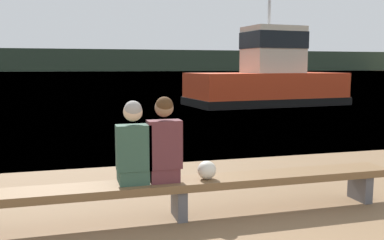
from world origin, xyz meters
TOP-DOWN VIEW (x-y plane):
  - water_surface at (0.00, 126.34)m, footprint 240.00×240.00m
  - far_shoreline at (0.00, 160.44)m, footprint 600.00×12.00m
  - bench_main at (-0.21, 3.37)m, footprint 5.83×0.47m
  - person_left at (-0.76, 3.38)m, footprint 0.40×0.43m
  - person_right at (-0.39, 3.37)m, footprint 0.40×0.43m
  - shopping_bag at (0.14, 3.34)m, footprint 0.23×0.23m
  - tugboat_red at (7.71, 17.49)m, footprint 7.86×4.17m

SIDE VIEW (x-z plane):
  - water_surface at x=0.00m, z-range 0.00..0.00m
  - bench_main at x=-0.21m, z-range 0.15..0.62m
  - shopping_bag at x=0.14m, z-range 0.47..0.70m
  - person_left at x=-0.76m, z-range 0.42..1.42m
  - person_right at x=-0.39m, z-range 0.42..1.46m
  - tugboat_red at x=7.71m, z-range -1.83..4.20m
  - far_shoreline at x=0.00m, z-range 0.00..7.87m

